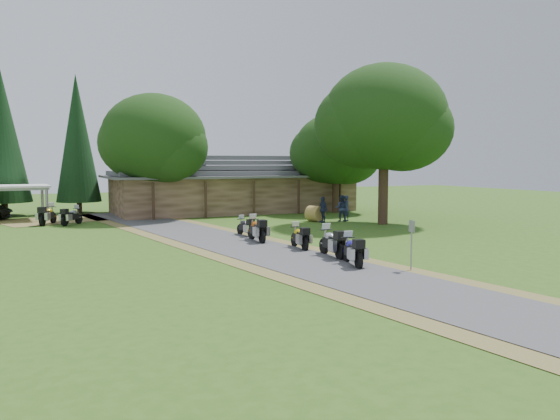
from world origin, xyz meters
name	(u,v)px	position (x,y,z in m)	size (l,w,h in m)	color
ground	(300,262)	(0.00, 0.00, 0.00)	(120.00, 120.00, 0.00)	#315818
driveway	(253,249)	(-0.50, 4.00, 0.00)	(46.00, 46.00, 0.00)	#4C4D4F
lodge	(234,183)	(6.00, 24.00, 2.45)	(21.40, 9.40, 4.90)	brown
carport	(5,203)	(-11.87, 23.70, 1.29)	(5.97, 3.98, 2.59)	white
motorcycle_row_a	(352,249)	(1.59, -1.66, 0.67)	(1.97, 0.64, 1.35)	navy
motorcycle_row_b	(332,241)	(1.86, 0.46, 0.72)	(2.10, 0.69, 1.44)	#A3A4AA
motorcycle_row_c	(299,236)	(1.63, 3.17, 0.64)	(1.86, 0.61, 1.27)	gold
motorcycle_row_d	(257,228)	(0.67, 6.33, 0.71)	(2.08, 0.68, 1.42)	#B65412
motorcycle_row_e	(245,226)	(0.95, 8.71, 0.58)	(1.70, 0.55, 1.16)	black
motorcycle_carport_a	(48,214)	(-9.15, 19.79, 0.73)	(2.13, 0.69, 1.46)	gold
motorcycle_carport_b	(72,215)	(-7.68, 18.95, 0.65)	(1.91, 0.62, 1.31)	gray
person_a	(346,206)	(10.51, 13.03, 1.09)	(0.62, 0.45, 2.18)	#283150
person_b	(341,206)	(10.13, 12.99, 1.12)	(0.64, 0.46, 2.24)	#283150
person_c	(323,207)	(8.57, 12.99, 1.08)	(0.62, 0.44, 2.17)	#283150
hay_bale	(315,214)	(8.39, 13.78, 0.56)	(1.13, 1.13, 1.03)	#A47A3C
sign_post	(411,245)	(3.10, -3.57, 1.00)	(0.36, 0.06, 2.01)	gray
oak_lodge_left	(154,154)	(-1.58, 20.83, 4.91)	(7.81, 7.81, 9.81)	#143610
oak_lodge_right	(336,161)	(13.34, 19.16, 4.37)	(7.04, 7.04, 8.73)	#143610
oak_driveway	(384,138)	(11.80, 10.29, 5.92)	(8.46, 8.46, 11.84)	#143610
cedar_near	(77,144)	(-6.36, 28.12, 5.79)	(3.65, 3.65, 11.58)	black
cedar_far	(2,140)	(-11.98, 27.88, 6.00)	(4.19, 4.19, 12.00)	black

